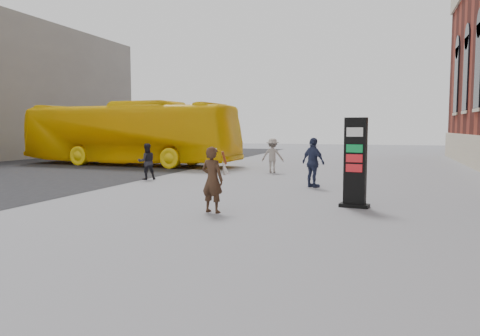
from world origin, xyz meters
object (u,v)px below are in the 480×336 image
(woman, at_px, (213,179))
(pedestrian_a, at_px, (147,162))
(bus, at_px, (129,134))
(info_pylon, at_px, (355,163))
(pedestrian_c, at_px, (313,163))
(pedestrian_b, at_px, (273,156))

(woman, height_order, pedestrian_a, woman)
(bus, xyz_separation_m, pedestrian_a, (4.73, -6.66, -1.07))
(info_pylon, bearing_deg, pedestrian_a, 162.75)
(woman, distance_m, bus, 16.57)
(woman, height_order, pedestrian_c, pedestrian_c)
(info_pylon, bearing_deg, pedestrian_b, 125.81)
(info_pylon, distance_m, pedestrian_c, 4.38)
(bus, relative_size, pedestrian_a, 8.59)
(info_pylon, relative_size, woman, 1.45)
(pedestrian_b, bearing_deg, woman, 93.63)
(pedestrian_a, relative_size, pedestrian_c, 0.83)
(pedestrian_a, distance_m, pedestrian_b, 6.37)
(pedestrian_b, bearing_deg, pedestrian_a, 44.56)
(woman, distance_m, pedestrian_a, 8.39)
(bus, bearing_deg, pedestrian_c, -117.03)
(pedestrian_b, bearing_deg, pedestrian_c, 116.92)
(pedestrian_a, height_order, pedestrian_b, pedestrian_b)
(pedestrian_a, xyz_separation_m, pedestrian_c, (7.16, -0.49, 0.15))
(info_pylon, height_order, pedestrian_a, info_pylon)
(pedestrian_b, xyz_separation_m, pedestrian_c, (2.74, -5.08, 0.08))
(bus, relative_size, pedestrian_b, 7.86)
(info_pylon, distance_m, bus, 17.63)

